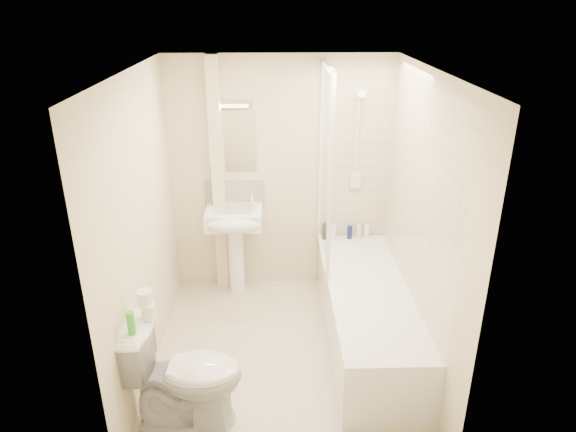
{
  "coord_description": "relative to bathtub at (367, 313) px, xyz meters",
  "views": [
    {
      "loc": [
        -0.07,
        -3.64,
        2.87
      ],
      "look_at": [
        0.04,
        0.2,
        1.22
      ],
      "focal_mm": 32.0,
      "sensor_mm": 36.0,
      "label": 1
    }
  ],
  "objects": [
    {
      "name": "floor",
      "position": [
        -0.75,
        -0.18,
        -0.29
      ],
      "size": [
        2.5,
        2.5,
        0.0
      ],
      "primitive_type": "plane",
      "color": "beige",
      "rests_on": "ground"
    },
    {
      "name": "wall_back",
      "position": [
        -0.75,
        1.07,
        0.91
      ],
      "size": [
        2.2,
        0.02,
        2.4
      ],
      "primitive_type": "cube",
      "color": "beige",
      "rests_on": "ground"
    },
    {
      "name": "wall_left",
      "position": [
        -1.85,
        -0.18,
        0.91
      ],
      "size": [
        0.02,
        2.5,
        2.4
      ],
      "primitive_type": "cube",
      "color": "beige",
      "rests_on": "ground"
    },
    {
      "name": "wall_right",
      "position": [
        0.35,
        -0.18,
        0.91
      ],
      "size": [
        0.02,
        2.5,
        2.4
      ],
      "primitive_type": "cube",
      "color": "beige",
      "rests_on": "ground"
    },
    {
      "name": "ceiling",
      "position": [
        -0.75,
        -0.18,
        2.11
      ],
      "size": [
        2.2,
        2.5,
        0.02
      ],
      "primitive_type": "cube",
      "color": "white",
      "rests_on": "wall_back"
    },
    {
      "name": "tile_back",
      "position": [
        0.0,
        1.06,
        1.14
      ],
      "size": [
        0.7,
        0.01,
        1.75
      ],
      "primitive_type": "cube",
      "color": "beige",
      "rests_on": "wall_back"
    },
    {
      "name": "tile_right",
      "position": [
        0.34,
        -0.0,
        1.14
      ],
      "size": [
        0.01,
        2.1,
        1.75
      ],
      "primitive_type": "cube",
      "color": "beige",
      "rests_on": "wall_right"
    },
    {
      "name": "pipe_boxing",
      "position": [
        -1.37,
        1.01,
        0.91
      ],
      "size": [
        0.12,
        0.12,
        2.4
      ],
      "primitive_type": "cube",
      "color": "beige",
      "rests_on": "ground"
    },
    {
      "name": "splashback",
      "position": [
        -1.22,
        1.06,
        0.74
      ],
      "size": [
        0.6,
        0.02,
        0.3
      ],
      "primitive_type": "cube",
      "color": "beige",
      "rests_on": "wall_back"
    },
    {
      "name": "mirror",
      "position": [
        -1.22,
        1.06,
        1.29
      ],
      "size": [
        0.46,
        0.01,
        0.6
      ],
      "primitive_type": "cube",
      "color": "white",
      "rests_on": "wall_back"
    },
    {
      "name": "strip_light",
      "position": [
        -1.22,
        1.03,
        1.66
      ],
      "size": [
        0.42,
        0.07,
        0.07
      ],
      "primitive_type": "cube",
      "color": "silver",
      "rests_on": "wall_back"
    },
    {
      "name": "bathtub",
      "position": [
        0.0,
        0.0,
        0.0
      ],
      "size": [
        0.7,
        2.1,
        0.55
      ],
      "color": "white",
      "rests_on": "ground"
    },
    {
      "name": "shower_screen",
      "position": [
        -0.35,
        0.62,
        1.16
      ],
      "size": [
        0.04,
        0.92,
        1.8
      ],
      "color": "white",
      "rests_on": "bathtub"
    },
    {
      "name": "shower_fixture",
      "position": [
        -0.0,
        1.01,
        1.26
      ],
      "size": [
        0.1,
        0.16,
        0.99
      ],
      "color": "white",
      "rests_on": "wall_back"
    },
    {
      "name": "pedestal_sink",
      "position": [
        -1.22,
        0.83,
        0.46
      ],
      "size": [
        0.55,
        0.5,
        1.07
      ],
      "color": "white",
      "rests_on": "ground"
    },
    {
      "name": "bottle_black_a",
      "position": [
        -0.29,
        0.98,
        0.35
      ],
      "size": [
        0.06,
        0.06,
        0.17
      ],
      "primitive_type": "cylinder",
      "color": "black",
      "rests_on": "bathtub"
    },
    {
      "name": "bottle_white_a",
      "position": [
        -0.21,
        0.98,
        0.34
      ],
      "size": [
        0.06,
        0.06,
        0.15
      ],
      "primitive_type": "cylinder",
      "color": "white",
      "rests_on": "bathtub"
    },
    {
      "name": "bottle_blue",
      "position": [
        -0.04,
        0.98,
        0.33
      ],
      "size": [
        0.05,
        0.05,
        0.14
      ],
      "primitive_type": "cylinder",
      "color": "navy",
      "rests_on": "bathtub"
    },
    {
      "name": "bottle_cream",
      "position": [
        0.06,
        0.98,
        0.34
      ],
      "size": [
        0.05,
        0.05,
        0.16
      ],
      "primitive_type": "cylinder",
      "color": "beige",
      "rests_on": "bathtub"
    },
    {
      "name": "bottle_white_b",
      "position": [
        0.14,
        0.98,
        0.34
      ],
      "size": [
        0.05,
        0.05,
        0.16
      ],
      "primitive_type": "cylinder",
      "color": "white",
      "rests_on": "bathtub"
    },
    {
      "name": "toilet",
      "position": [
        -1.47,
        -0.9,
        0.13
      ],
      "size": [
        0.52,
        0.84,
        0.83
      ],
      "primitive_type": "imported",
      "rotation": [
        0.0,
        0.0,
        1.54
      ],
      "color": "white",
      "rests_on": "ground"
    },
    {
      "name": "toilet_roll_lower",
      "position": [
        -1.69,
        -0.81,
        0.59
      ],
      "size": [
        0.1,
        0.1,
        0.11
      ],
      "primitive_type": "cylinder",
      "color": "white",
      "rests_on": "toilet"
    },
    {
      "name": "toilet_roll_upper",
      "position": [
        -1.71,
        -0.8,
        0.69
      ],
      "size": [
        0.11,
        0.11,
        0.09
      ],
      "primitive_type": "cylinder",
      "color": "white",
      "rests_on": "toilet_roll_lower"
    },
    {
      "name": "green_bottle",
      "position": [
        -1.76,
        -1.0,
        0.62
      ],
      "size": [
        0.05,
        0.05,
        0.17
      ],
      "primitive_type": "cylinder",
      "color": "green",
      "rests_on": "toilet"
    }
  ]
}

